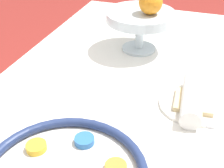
# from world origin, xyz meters

# --- Properties ---
(fruit_stand) EXTENTS (0.22, 0.22, 0.13)m
(fruit_stand) POSITION_xyz_m (0.35, 0.07, 0.85)
(fruit_stand) COLOR silver
(fruit_stand) RESTS_ON dining_table
(orange_fruit) EXTENTS (0.07, 0.07, 0.07)m
(orange_fruit) POSITION_xyz_m (0.33, 0.04, 0.91)
(orange_fruit) COLOR orange
(orange_fruit) RESTS_ON fruit_stand
(bread_plate) EXTENTS (0.17, 0.17, 0.02)m
(bread_plate) POSITION_xyz_m (0.08, -0.14, 0.75)
(bread_plate) COLOR silver
(bread_plate) RESTS_ON dining_table
(napkin_roll) EXTENTS (0.19, 0.07, 0.05)m
(napkin_roll) POSITION_xyz_m (0.08, -0.13, 0.76)
(napkin_roll) COLOR white
(napkin_roll) RESTS_ON dining_table
(spoon) EXTENTS (0.17, 0.03, 0.01)m
(spoon) POSITION_xyz_m (0.09, -0.18, 0.74)
(spoon) COLOR silver
(spoon) RESTS_ON dining_table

